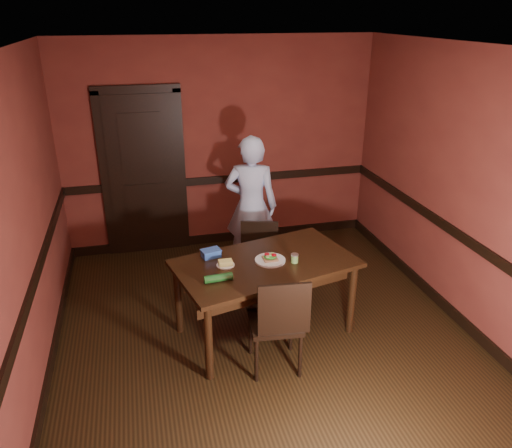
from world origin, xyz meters
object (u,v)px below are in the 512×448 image
person (251,206)px  sandwich_plate (270,259)px  sauce_jar (295,258)px  dining_table (265,297)px  cheese_saucer (225,264)px  food_tub (211,253)px  chair_near (275,320)px  chair_far (268,264)px

person → sandwich_plate: size_ratio=5.85×
sauce_jar → dining_table: bearing=162.9°
sandwich_plate → cheese_saucer: bearing=178.2°
cheese_saucer → food_tub: size_ratio=0.84×
sandwich_plate → cheese_saucer: sandwich_plate is taller
dining_table → sandwich_plate: (0.05, -0.00, 0.41)m
sandwich_plate → cheese_saucer: 0.43m
dining_table → person: size_ratio=0.99×
chair_near → food_tub: 0.92m
food_tub → person: bearing=45.1°
person → food_tub: (-0.65, -1.05, -0.02)m
dining_table → chair_far: size_ratio=1.92×
chair_far → dining_table: bearing=-91.0°
person → food_tub: size_ratio=8.32×
dining_table → sandwich_plate: sandwich_plate is taller
chair_near → sandwich_plate: chair_near is taller
dining_table → food_tub: 0.68m
sandwich_plate → food_tub: bearing=157.0°
dining_table → chair_far: 0.60m
dining_table → sandwich_plate: size_ratio=5.78×
chair_far → chair_near: size_ratio=0.92×
person → cheese_saucer: person is taller
sandwich_plate → dining_table: bearing=175.2°
chair_near → sauce_jar: bearing=-119.7°
chair_far → food_tub: (-0.67, -0.35, 0.39)m
chair_far → cheese_saucer: bearing=-118.1°
chair_far → chair_near: chair_near is taller
dining_table → sauce_jar: bearing=-30.5°
chair_near → sauce_jar: (0.31, 0.44, 0.35)m
person → food_tub: bearing=76.2°
dining_table → cheese_saucer: cheese_saucer is taller
sandwich_plate → food_tub: size_ratio=1.42×
chair_far → cheese_saucer: 0.88m
chair_far → cheese_saucer: chair_far is taller
sauce_jar → cheese_saucer: sauce_jar is taller
chair_far → cheese_saucer: (-0.57, -0.56, 0.37)m
sandwich_plate → food_tub: (-0.53, 0.22, 0.02)m
sauce_jar → cheese_saucer: (-0.64, 0.09, -0.02)m
dining_table → person: bearing=69.2°
chair_far → food_tub: bearing=-135.2°
sauce_jar → food_tub: bearing=158.0°
chair_near → cheese_saucer: size_ratio=5.58×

